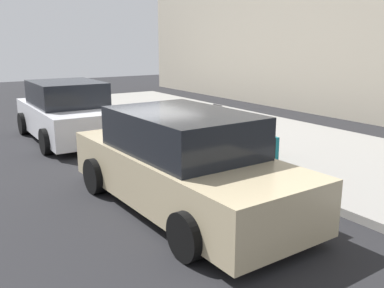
% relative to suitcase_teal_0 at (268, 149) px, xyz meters
% --- Properties ---
extents(ground_plane, '(40.00, 40.00, 0.00)m').
position_rel_suitcase_teal_0_xyz_m(ground_plane, '(4.06, 0.81, -0.42)').
color(ground_plane, black).
extents(sidewalk_curb, '(18.00, 5.00, 0.14)m').
position_rel_suitcase_teal_0_xyz_m(sidewalk_curb, '(4.06, -1.69, -0.35)').
color(sidewalk_curb, gray).
rests_on(sidewalk_curb, ground_plane).
extents(suitcase_teal_0, '(0.42, 0.26, 0.63)m').
position_rel_suitcase_teal_0_xyz_m(suitcase_teal_0, '(0.00, 0.00, 0.00)').
color(suitcase_teal_0, '#0F606B').
rests_on(suitcase_teal_0, sidewalk_curb).
extents(suitcase_olive_1, '(0.47, 0.25, 0.77)m').
position_rel_suitcase_teal_0_xyz_m(suitcase_olive_1, '(0.48, 0.03, 0.07)').
color(suitcase_olive_1, '#59601E').
rests_on(suitcase_olive_1, sidewalk_curb).
extents(suitcase_red_2, '(0.35, 0.20, 0.73)m').
position_rel_suitcase_teal_0_xyz_m(suitcase_red_2, '(0.93, 0.00, 0.05)').
color(suitcase_red_2, red).
rests_on(suitcase_red_2, sidewalk_curb).
extents(suitcase_navy_3, '(0.37, 0.24, 1.01)m').
position_rel_suitcase_teal_0_xyz_m(suitcase_navy_3, '(1.34, 0.06, 0.10)').
color(suitcase_navy_3, navy).
rests_on(suitcase_navy_3, sidewalk_curb).
extents(suitcase_black_4, '(0.41, 0.22, 1.03)m').
position_rel_suitcase_teal_0_xyz_m(suitcase_black_4, '(1.77, 0.02, 0.09)').
color(suitcase_black_4, black).
rests_on(suitcase_black_4, sidewalk_curb).
extents(suitcase_maroon_5, '(0.46, 0.28, 0.92)m').
position_rel_suitcase_teal_0_xyz_m(suitcase_maroon_5, '(2.24, 0.06, 0.03)').
color(suitcase_maroon_5, maroon).
rests_on(suitcase_maroon_5, sidewalk_curb).
extents(suitcase_silver_6, '(0.41, 0.24, 0.95)m').
position_rel_suitcase_teal_0_xyz_m(suitcase_silver_6, '(2.72, 0.08, 0.04)').
color(suitcase_silver_6, '#9EA0A8').
rests_on(suitcase_silver_6, sidewalk_curb).
extents(fire_hydrant, '(0.39, 0.21, 0.83)m').
position_rel_suitcase_teal_0_xyz_m(fire_hydrant, '(3.41, 0.01, 0.15)').
color(fire_hydrant, '#D89E0C').
rests_on(fire_hydrant, sidewalk_curb).
extents(bollard_post, '(0.13, 0.13, 0.89)m').
position_rel_suitcase_teal_0_xyz_m(bollard_post, '(3.92, 0.16, 0.16)').
color(bollard_post, brown).
rests_on(bollard_post, sidewalk_curb).
extents(parked_car_beige_0, '(4.76, 2.11, 1.60)m').
position_rel_suitcase_teal_0_xyz_m(parked_car_beige_0, '(-0.85, 2.68, 0.33)').
color(parked_car_beige_0, tan).
rests_on(parked_car_beige_0, ground_plane).
extents(parked_car_white_1, '(4.31, 2.14, 1.60)m').
position_rel_suitcase_teal_0_xyz_m(parked_car_white_1, '(5.10, 2.68, 0.33)').
color(parked_car_white_1, silver).
rests_on(parked_car_white_1, ground_plane).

